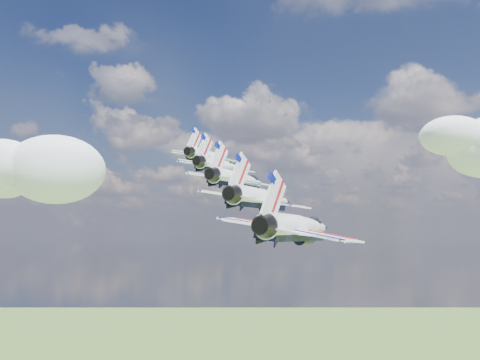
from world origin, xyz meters
The scene contains 7 objects.
cloud_left centered at (-85.80, 35.50, 153.67)m, with size 43.69×34.33×17.16m, color white.
cloud_far centered at (18.36, 232.16, 181.76)m, with size 64.94×51.02×25.51m, color white.
jet_0 centered at (2.41, 5.07, 149.61)m, with size 11.67×17.28×5.16m, color silver, non-canonical shape.
jet_1 centered at (11.30, -4.33, 146.17)m, with size 11.67×17.28×5.16m, color white, non-canonical shape.
jet_2 centered at (20.18, -13.74, 142.73)m, with size 11.67×17.28×5.16m, color white, non-canonical shape.
jet_3 centered at (29.07, -23.14, 139.29)m, with size 11.67×17.28×5.16m, color silver, non-canonical shape.
jet_4 centered at (37.95, -32.54, 135.85)m, with size 11.67×17.28×5.16m, color white, non-canonical shape.
Camera 1 is at (58.60, -76.53, 135.13)m, focal length 40.00 mm.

